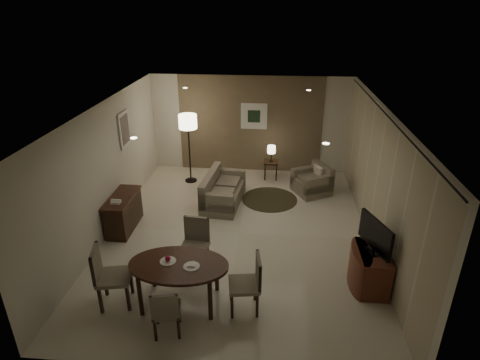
# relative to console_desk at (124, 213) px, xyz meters

# --- Properties ---
(room_shell) EXTENTS (5.50, 7.00, 2.70)m
(room_shell) POSITION_rel_console_desk_xyz_m (2.49, 0.40, 0.98)
(room_shell) COLOR beige
(room_shell) RESTS_ON ground
(taupe_accent) EXTENTS (3.96, 0.03, 2.70)m
(taupe_accent) POSITION_rel_console_desk_xyz_m (2.49, 3.48, 0.98)
(taupe_accent) COLOR brown
(taupe_accent) RESTS_ON wall_back
(curtain_wall) EXTENTS (0.08, 6.70, 2.58)m
(curtain_wall) POSITION_rel_console_desk_xyz_m (5.17, 0.00, 0.95)
(curtain_wall) COLOR #BFB695
(curtain_wall) RESTS_ON wall_right
(curtain_rod) EXTENTS (0.03, 6.80, 0.03)m
(curtain_rod) POSITION_rel_console_desk_xyz_m (5.17, 0.00, 2.27)
(curtain_rod) COLOR black
(curtain_rod) RESTS_ON wall_right
(art_back_frame) EXTENTS (0.72, 0.03, 0.72)m
(art_back_frame) POSITION_rel_console_desk_xyz_m (2.59, 3.46, 1.23)
(art_back_frame) COLOR silver
(art_back_frame) RESTS_ON wall_back
(art_back_canvas) EXTENTS (0.34, 0.01, 0.34)m
(art_back_canvas) POSITION_rel_console_desk_xyz_m (2.59, 3.44, 1.23)
(art_back_canvas) COLOR black
(art_back_canvas) RESTS_ON wall_back
(art_left_frame) EXTENTS (0.03, 0.60, 0.80)m
(art_left_frame) POSITION_rel_console_desk_xyz_m (-0.23, 1.20, 1.48)
(art_left_frame) COLOR silver
(art_left_frame) RESTS_ON wall_left
(art_left_canvas) EXTENTS (0.01, 0.46, 0.64)m
(art_left_canvas) POSITION_rel_console_desk_xyz_m (-0.21, 1.20, 1.48)
(art_left_canvas) COLOR gray
(art_left_canvas) RESTS_ON wall_left
(downlight_nl) EXTENTS (0.10, 0.10, 0.01)m
(downlight_nl) POSITION_rel_console_desk_xyz_m (1.09, -1.80, 2.31)
(downlight_nl) COLOR white
(downlight_nl) RESTS_ON ceiling
(downlight_nr) EXTENTS (0.10, 0.10, 0.01)m
(downlight_nr) POSITION_rel_console_desk_xyz_m (3.89, -1.80, 2.31)
(downlight_nr) COLOR white
(downlight_nr) RESTS_ON ceiling
(downlight_fl) EXTENTS (0.10, 0.10, 0.01)m
(downlight_fl) POSITION_rel_console_desk_xyz_m (1.09, 1.80, 2.31)
(downlight_fl) COLOR white
(downlight_fl) RESTS_ON ceiling
(downlight_fr) EXTENTS (0.10, 0.10, 0.01)m
(downlight_fr) POSITION_rel_console_desk_xyz_m (3.89, 1.80, 2.31)
(downlight_fr) COLOR white
(downlight_fr) RESTS_ON ceiling
(console_desk) EXTENTS (0.48, 1.20, 0.75)m
(console_desk) POSITION_rel_console_desk_xyz_m (0.00, 0.00, 0.00)
(console_desk) COLOR #412315
(console_desk) RESTS_ON floor
(telephone) EXTENTS (0.20, 0.14, 0.09)m
(telephone) POSITION_rel_console_desk_xyz_m (0.00, -0.30, 0.43)
(telephone) COLOR white
(telephone) RESTS_ON console_desk
(tv_cabinet) EXTENTS (0.48, 0.90, 0.70)m
(tv_cabinet) POSITION_rel_console_desk_xyz_m (4.89, -1.50, -0.03)
(tv_cabinet) COLOR brown
(tv_cabinet) RESTS_ON floor
(flat_tv) EXTENTS (0.36, 0.85, 0.60)m
(flat_tv) POSITION_rel_console_desk_xyz_m (4.87, -1.50, 0.65)
(flat_tv) COLOR black
(flat_tv) RESTS_ON tv_cabinet
(dining_table) EXTENTS (1.59, 1.00, 0.75)m
(dining_table) POSITION_rel_console_desk_xyz_m (1.73, -2.19, -0.00)
(dining_table) COLOR #412315
(dining_table) RESTS_ON floor
(chair_near) EXTENTS (0.48, 0.48, 0.84)m
(chair_near) POSITION_rel_console_desk_xyz_m (1.68, -2.84, 0.04)
(chair_near) COLOR gray
(chair_near) RESTS_ON floor
(chair_far) EXTENTS (0.53, 0.53, 1.00)m
(chair_far) POSITION_rel_console_desk_xyz_m (1.80, -1.36, 0.13)
(chair_far) COLOR gray
(chair_far) RESTS_ON floor
(chair_left) EXTENTS (0.61, 0.61, 1.06)m
(chair_left) POSITION_rel_console_desk_xyz_m (0.70, -2.30, 0.15)
(chair_left) COLOR gray
(chair_left) RESTS_ON floor
(chair_right) EXTENTS (0.54, 0.54, 0.98)m
(chair_right) POSITION_rel_console_desk_xyz_m (2.77, -2.26, 0.11)
(chair_right) COLOR gray
(chair_right) RESTS_ON floor
(plate_a) EXTENTS (0.26, 0.26, 0.02)m
(plate_a) POSITION_rel_console_desk_xyz_m (1.55, -2.14, 0.38)
(plate_a) COLOR white
(plate_a) RESTS_ON dining_table
(plate_b) EXTENTS (0.26, 0.26, 0.02)m
(plate_b) POSITION_rel_console_desk_xyz_m (1.95, -2.24, 0.38)
(plate_b) COLOR white
(plate_b) RESTS_ON dining_table
(fruit_apple) EXTENTS (0.09, 0.09, 0.09)m
(fruit_apple) POSITION_rel_console_desk_xyz_m (1.55, -2.14, 0.43)
(fruit_apple) COLOR #BA1543
(fruit_apple) RESTS_ON plate_a
(napkin) EXTENTS (0.12, 0.08, 0.03)m
(napkin) POSITION_rel_console_desk_xyz_m (1.95, -2.24, 0.40)
(napkin) COLOR white
(napkin) RESTS_ON plate_b
(round_rug) EXTENTS (1.37, 1.37, 0.01)m
(round_rug) POSITION_rel_console_desk_xyz_m (3.10, 1.62, -0.37)
(round_rug) COLOR #413B24
(round_rug) RESTS_ON floor
(sofa) EXTENTS (1.68, 0.96, 0.76)m
(sofa) POSITION_rel_console_desk_xyz_m (1.99, 1.33, 0.00)
(sofa) COLOR gray
(sofa) RESTS_ON floor
(armchair) EXTENTS (1.08, 1.10, 0.74)m
(armchair) POSITION_rel_console_desk_xyz_m (4.15, 2.09, -0.01)
(armchair) COLOR gray
(armchair) RESTS_ON floor
(side_table) EXTENTS (0.39, 0.39, 0.49)m
(side_table) POSITION_rel_console_desk_xyz_m (3.10, 2.92, -0.13)
(side_table) COLOR #301E10
(side_table) RESTS_ON floor
(table_lamp) EXTENTS (0.22, 0.22, 0.50)m
(table_lamp) POSITION_rel_console_desk_xyz_m (3.10, 2.92, 0.37)
(table_lamp) COLOR #FFEAC1
(table_lamp) RESTS_ON side_table
(floor_lamp) EXTENTS (0.47, 0.47, 1.85)m
(floor_lamp) POSITION_rel_console_desk_xyz_m (0.94, 2.54, 0.55)
(floor_lamp) COLOR #FFE5B7
(floor_lamp) RESTS_ON floor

